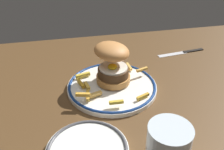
{
  "coord_description": "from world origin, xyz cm",
  "views": [
    {
      "loc": [
        -8.34,
        -52.81,
        41.34
      ],
      "look_at": [
        3.77,
        4.57,
        4.6
      ],
      "focal_mm": 40.43,
      "sensor_mm": 36.0,
      "label": 1
    }
  ],
  "objects_px": {
    "burger": "(112,62)",
    "side_plate": "(87,150)",
    "knife": "(185,52)",
    "dinner_plate": "(112,86)"
  },
  "relations": [
    {
      "from": "burger",
      "to": "side_plate",
      "type": "relative_size",
      "value": 0.69
    },
    {
      "from": "burger",
      "to": "knife",
      "type": "xyz_separation_m",
      "value": [
        0.3,
        0.14,
        -0.07
      ]
    },
    {
      "from": "dinner_plate",
      "to": "knife",
      "type": "xyz_separation_m",
      "value": [
        0.3,
        0.17,
        -0.01
      ]
    },
    {
      "from": "burger",
      "to": "side_plate",
      "type": "xyz_separation_m",
      "value": [
        -0.1,
        -0.24,
        -0.06
      ]
    },
    {
      "from": "dinner_plate",
      "to": "knife",
      "type": "relative_size",
      "value": 1.39
    },
    {
      "from": "side_plate",
      "to": "knife",
      "type": "xyz_separation_m",
      "value": [
        0.4,
        0.38,
        -0.01
      ]
    },
    {
      "from": "side_plate",
      "to": "knife",
      "type": "height_order",
      "value": "side_plate"
    },
    {
      "from": "dinner_plate",
      "to": "burger",
      "type": "relative_size",
      "value": 2.14
    },
    {
      "from": "burger",
      "to": "side_plate",
      "type": "bearing_deg",
      "value": -113.38
    },
    {
      "from": "knife",
      "to": "burger",
      "type": "bearing_deg",
      "value": -154.28
    }
  ]
}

